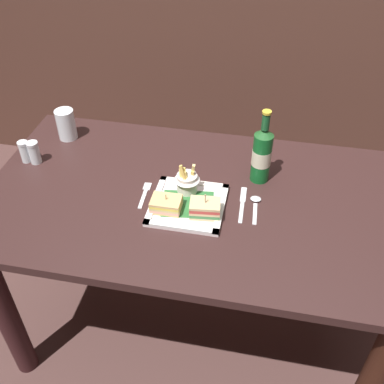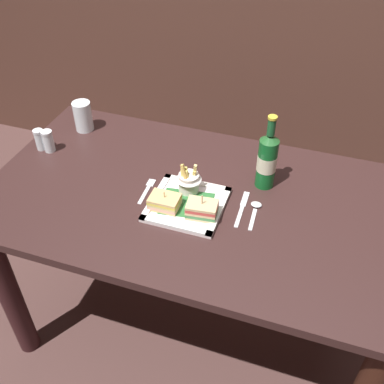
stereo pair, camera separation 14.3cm
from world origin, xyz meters
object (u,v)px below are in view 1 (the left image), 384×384
object	(u,v)px
square_plate	(188,205)
pepper_shaker	(34,154)
fries_cup	(187,180)
sandwich_half_left	(166,204)
knife	(242,203)
water_glass	(67,126)
dining_table	(196,227)
beer_bottle	(262,154)
sandwich_half_right	(205,208)
salt_shaker	(25,153)
fork	(145,193)
spoon	(256,203)

from	to	relation	value
square_plate	pepper_shaker	bearing A→B (deg)	167.72
square_plate	fries_cup	xyz separation A→B (m)	(-0.02, 0.06, 0.05)
sandwich_half_left	pepper_shaker	distance (m)	0.54
square_plate	knife	xyz separation A→B (m)	(0.17, 0.05, -0.01)
water_glass	knife	xyz separation A→B (m)	(0.69, -0.25, -0.05)
dining_table	beer_bottle	xyz separation A→B (m)	(0.19, 0.13, 0.24)
sandwich_half_right	beer_bottle	xyz separation A→B (m)	(0.15, 0.22, 0.07)
water_glass	sandwich_half_right	bearing A→B (deg)	-29.44
salt_shaker	water_glass	bearing A→B (deg)	63.39
fork	square_plate	bearing A→B (deg)	-12.31
fries_cup	salt_shaker	xyz separation A→B (m)	(-0.60, 0.06, -0.02)
knife	spoon	xyz separation A→B (m)	(0.04, 0.01, 0.00)
water_glass	spoon	xyz separation A→B (m)	(0.74, -0.24, -0.04)
pepper_shaker	square_plate	bearing A→B (deg)	-12.28
sandwich_half_right	fries_cup	world-z (taller)	fries_cup
dining_table	salt_shaker	distance (m)	0.66
fries_cup	water_glass	world-z (taller)	fries_cup
fries_cup	beer_bottle	distance (m)	0.26
square_plate	knife	distance (m)	0.18
dining_table	water_glass	size ratio (longest dim) A/B	12.04
beer_bottle	knife	size ratio (longest dim) A/B	1.54
beer_bottle	salt_shaker	xyz separation A→B (m)	(-0.82, -0.06, -0.07)
fork	salt_shaker	distance (m)	0.47
fries_cup	pepper_shaker	world-z (taller)	fries_cup
square_plate	salt_shaker	size ratio (longest dim) A/B	2.87
sandwich_half_right	salt_shaker	bearing A→B (deg)	166.56
water_glass	knife	world-z (taller)	water_glass
knife	salt_shaker	bearing A→B (deg)	174.40
fork	dining_table	bearing A→B (deg)	6.27
sandwich_half_right	salt_shaker	world-z (taller)	sandwich_half_right
square_plate	water_glass	size ratio (longest dim) A/B	2.00
sandwich_half_left	sandwich_half_right	size ratio (longest dim) A/B	0.94
beer_bottle	salt_shaker	size ratio (longest dim) A/B	3.26
square_plate	fries_cup	size ratio (longest dim) A/B	2.03
fries_cup	spoon	size ratio (longest dim) A/B	0.89
square_plate	sandwich_half_right	xyz separation A→B (m)	(0.06, -0.04, 0.03)
fries_cup	spoon	bearing A→B (deg)	-2.34
sandwich_half_right	knife	bearing A→B (deg)	38.26
fries_cup	fork	xyz separation A→B (m)	(-0.14, -0.03, -0.05)
water_glass	fork	bearing A→B (deg)	-35.00
square_plate	beer_bottle	xyz separation A→B (m)	(0.21, 0.19, 0.10)
dining_table	fries_cup	bearing A→B (deg)	159.62
salt_shaker	fries_cup	bearing A→B (deg)	-5.95
sandwich_half_left	fork	xyz separation A→B (m)	(-0.09, 0.07, -0.03)
spoon	fork	bearing A→B (deg)	-176.64
fork	fries_cup	bearing A→B (deg)	12.60
knife	water_glass	bearing A→B (deg)	160.41
square_plate	fries_cup	distance (m)	0.08
beer_bottle	knife	distance (m)	0.17
sandwich_half_left	fork	size ratio (longest dim) A/B	0.72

